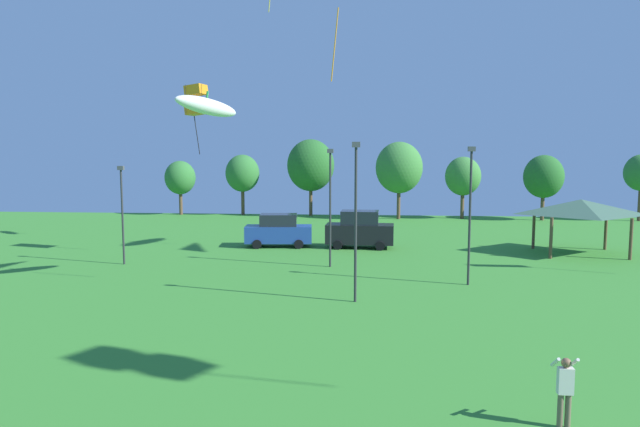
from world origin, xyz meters
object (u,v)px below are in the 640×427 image
parked_car_leftmost (279,231)px  light_post_0 (330,201)px  park_pavilion (581,207)px  kite_flying_3 (207,106)px  treeline_tree_4 (463,176)px  person_standing_far_right (565,387)px  treeline_tree_1 (242,173)px  treeline_tree_5 (544,177)px  treeline_tree_0 (180,178)px  treeline_tree_3 (399,168)px  parked_car_second_from_left (360,230)px  light_post_1 (356,214)px  light_post_2 (122,209)px  kite_flying_0 (196,100)px  light_post_3 (470,208)px  treeline_tree_2 (311,165)px

parked_car_leftmost → light_post_0: 8.39m
park_pavilion → light_post_0: bearing=-160.7°
kite_flying_3 → treeline_tree_4: size_ratio=0.54×
person_standing_far_right → treeline_tree_1: bearing=109.1°
treeline_tree_5 → treeline_tree_1: bearing=175.2°
treeline_tree_0 → treeline_tree_5: treeline_tree_5 is taller
person_standing_far_right → treeline_tree_3: size_ratio=0.23×
kite_flying_3 → parked_car_second_from_left: size_ratio=0.71×
parked_car_second_from_left → light_post_1: size_ratio=0.67×
kite_flying_3 → treeline_tree_3: kite_flying_3 is taller
person_standing_far_right → light_post_2: (-19.22, 18.83, 2.30)m
park_pavilion → treeline_tree_0: treeline_tree_0 is taller
parked_car_leftmost → treeline_tree_3: bearing=57.2°
kite_flying_0 → park_pavilion: (24.51, 3.25, -6.79)m
light_post_0 → treeline_tree_5: 31.47m
person_standing_far_right → park_pavilion: park_pavilion is taller
treeline_tree_0 → parked_car_second_from_left: bearing=-45.8°
treeline_tree_1 → treeline_tree_3: size_ratio=0.83×
kite_flying_3 → light_post_2: kite_flying_3 is taller
kite_flying_0 → treeline_tree_1: (-2.74, 25.03, -5.42)m
parked_car_leftmost → treeline_tree_3: 20.66m
light_post_1 → treeline_tree_5: (17.67, 32.62, 0.35)m
parked_car_leftmost → treeline_tree_4: bearing=44.6°
light_post_3 → treeline_tree_2: bearing=109.7°
treeline_tree_0 → treeline_tree_1: size_ratio=0.90×
light_post_2 → light_post_3: 19.89m
person_standing_far_right → park_pavilion: bearing=67.5°
treeline_tree_2 → parked_car_leftmost: bearing=-90.7°
kite_flying_0 → light_post_2: bearing=-145.3°
light_post_3 → treeline_tree_4: bearing=81.5°
person_standing_far_right → treeline_tree_2: 47.55m
person_standing_far_right → kite_flying_0: 27.86m
person_standing_far_right → treeline_tree_3: treeline_tree_3 is taller
kite_flying_3 → treeline_tree_0: kite_flying_3 is taller
light_post_2 → kite_flying_3: bearing=-37.6°
treeline_tree_1 → light_post_1: bearing=-69.9°
light_post_2 → light_post_3: size_ratio=0.85×
park_pavilion → treeline_tree_4: size_ratio=1.00×
light_post_1 → treeline_tree_2: size_ratio=0.88×
light_post_0 → treeline_tree_0: 32.34m
light_post_0 → treeline_tree_3: treeline_tree_3 is taller
light_post_3 → treeline_tree_0: bearing=129.1°
parked_car_leftmost → light_post_3: 15.89m
light_post_2 → person_standing_far_right: bearing=-44.4°
parked_car_second_from_left → treeline_tree_3: bearing=81.4°
treeline_tree_2 → treeline_tree_3: bearing=-13.7°
light_post_0 → light_post_3: (7.22, -3.99, 0.04)m
person_standing_far_right → treeline_tree_0: size_ratio=0.31×
kite_flying_3 → light_post_2: bearing=142.4°
park_pavilion → treeline_tree_3: size_ratio=0.80×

